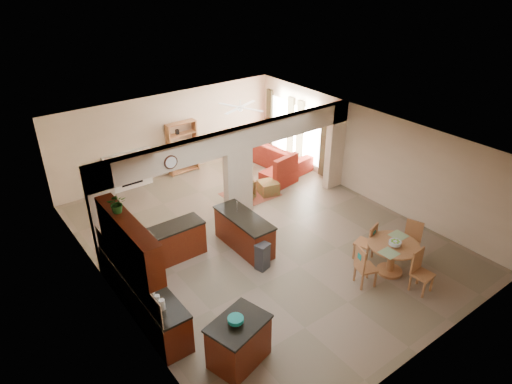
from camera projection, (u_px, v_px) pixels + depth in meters
floor at (260, 237)px, 12.29m from camera, size 10.00×10.00×0.00m
ceiling at (261, 140)px, 10.96m from camera, size 10.00×10.00×0.00m
wall_back at (170, 134)px, 15.15m from camera, size 8.00×0.00×8.00m
wall_front at (431, 298)px, 8.10m from camera, size 8.00×0.00×8.00m
wall_left at (108, 245)px, 9.52m from camera, size 0.00×10.00×10.00m
wall_right at (366, 154)px, 13.74m from camera, size 0.00×10.00×10.00m
partition_left_pier at (105, 221)px, 10.38m from camera, size 0.60×0.25×2.80m
partition_center_pier at (238, 187)px, 12.48m from camera, size 0.80×0.25×2.20m
partition_right_pier at (335, 146)px, 14.28m from camera, size 0.60×0.25×2.80m
partition_header at (237, 139)px, 11.81m from camera, size 8.00×0.25×0.60m
kitchen_counter at (151, 274)px, 10.18m from camera, size 2.52×3.29×1.48m
upper_cabinets at (129, 239)px, 8.80m from camera, size 0.35×2.40×0.90m
peninsula at (244, 232)px, 11.68m from camera, size 0.70×1.85×0.91m
wall_clock at (171, 162)px, 10.67m from camera, size 0.34×0.03×0.34m
rug at (250, 194)px, 14.40m from camera, size 1.60×1.30×0.01m
fireplace at (129, 170)px, 14.56m from camera, size 1.60×0.35×1.20m
shelving_unit at (183, 148)px, 15.45m from camera, size 1.00×0.32×1.80m
window_a at (312, 138)px, 15.44m from camera, size 0.02×0.90×1.90m
window_b at (281, 124)px, 16.64m from camera, size 0.02×0.90×1.90m
glazed_door at (296, 135)px, 16.11m from camera, size 0.02×0.70×2.10m
drape_a_left at (324, 143)px, 14.99m from camera, size 0.10×0.28×2.30m
drape_a_right at (300, 133)px, 15.84m from camera, size 0.10×0.28×2.30m
drape_b_left at (290, 129)px, 16.19m from camera, size 0.10×0.28×2.30m
drape_b_right at (270, 120)px, 17.04m from camera, size 0.10×0.28×2.30m
ceiling_fan at (240, 107)px, 13.99m from camera, size 1.00×1.00×0.10m
kitchen_island at (239, 342)px, 8.40m from camera, size 1.27×1.04×0.95m
teal_bowl at (236, 321)px, 8.12m from camera, size 0.29×0.29×0.14m
trash_can at (262, 257)px, 10.95m from camera, size 0.36×0.33×0.64m
dining_table at (392, 254)px, 10.72m from camera, size 1.19×1.19×0.81m
fruit_bowl at (395, 243)px, 10.48m from camera, size 0.29×0.29×0.15m
sofa at (275, 153)px, 16.28m from camera, size 2.82×1.40×0.79m
chaise at (279, 177)px, 15.04m from camera, size 1.17×1.01×0.42m
armchair at (240, 190)px, 14.00m from camera, size 0.75×0.77×0.65m
ottoman at (268, 188)px, 14.38m from camera, size 0.68×0.68×0.41m
plant at (117, 203)px, 8.73m from camera, size 0.44×0.41×0.40m
chair_north at (368, 241)px, 11.16m from camera, size 0.52×0.52×1.02m
chair_east at (411, 239)px, 11.22m from camera, size 0.54×0.54×1.02m
chair_south at (420, 269)px, 10.17m from camera, size 0.45×0.45×1.02m
chair_west at (363, 265)px, 10.30m from camera, size 0.53×0.53×1.02m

